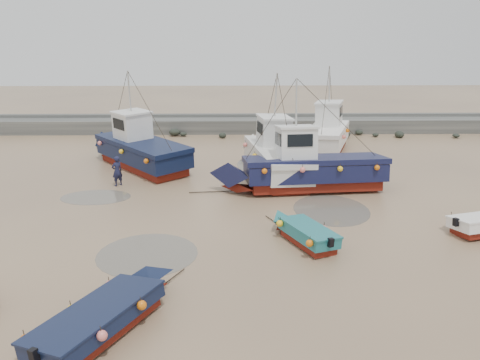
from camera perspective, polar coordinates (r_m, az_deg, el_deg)
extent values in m
plane|color=#A2835F|center=(21.18, -0.58, -6.41)|extent=(120.00, 120.00, 0.00)
cube|color=slate|center=(42.11, -0.83, 6.65)|extent=(60.00, 2.20, 1.20)
cube|color=slate|center=(43.17, -0.84, 7.90)|extent=(60.00, 0.60, 0.25)
ellipsoid|color=black|center=(39.61, 6.62, 5.38)|extent=(0.84, 0.86, 0.51)
ellipsoid|color=black|center=(41.51, 10.06, 5.86)|extent=(0.98, 1.07, 0.72)
ellipsoid|color=black|center=(42.25, 18.85, 5.29)|extent=(0.78, 0.90, 0.59)
ellipsoid|color=black|center=(43.87, 24.84, 4.94)|extent=(0.60, 0.70, 0.31)
ellipsoid|color=black|center=(40.95, -7.97, 5.81)|extent=(0.99, 0.80, 0.58)
ellipsoid|color=black|center=(41.86, 16.19, 5.31)|extent=(0.54, 0.46, 0.30)
ellipsoid|color=black|center=(41.38, 12.78, 5.47)|extent=(0.61, 0.47, 0.46)
ellipsoid|color=black|center=(40.71, -6.92, 5.59)|extent=(0.61, 0.53, 0.32)
ellipsoid|color=black|center=(42.30, 14.32, 5.65)|extent=(0.67, 0.55, 0.43)
ellipsoid|color=black|center=(40.57, -13.94, 5.39)|extent=(1.09, 0.88, 0.72)
ellipsoid|color=black|center=(40.52, -11.17, 5.34)|extent=(0.65, 0.60, 0.37)
ellipsoid|color=black|center=(40.76, 12.67, 5.44)|extent=(0.88, 0.64, 0.62)
ellipsoid|color=black|center=(39.84, -2.15, 5.45)|extent=(0.64, 0.62, 0.48)
ellipsoid|color=black|center=(41.42, 10.15, 5.62)|extent=(0.55, 0.45, 0.29)
cylinder|color=#615A4F|center=(19.60, -11.23, -8.85)|extent=(4.10, 4.10, 0.01)
cylinder|color=#615A4F|center=(24.23, 11.06, -3.56)|extent=(3.83, 3.83, 0.01)
cylinder|color=#615A4F|center=(26.72, -17.18, -2.01)|extent=(3.81, 3.81, 0.01)
cylinder|color=#615A4F|center=(31.88, 4.26, 1.89)|extent=(5.15, 5.15, 0.01)
cube|color=maroon|center=(15.23, -16.69, -17.04)|extent=(3.26, 4.17, 0.30)
cube|color=#101833|center=(15.03, -16.82, -15.86)|extent=(3.64, 4.56, 0.45)
pyramid|color=#101833|center=(16.33, -10.92, -10.67)|extent=(1.96, 1.52, 0.90)
cube|color=brown|center=(14.94, -16.88, -15.33)|extent=(3.00, 3.80, 0.10)
cube|color=#101833|center=(14.89, -16.91, -15.04)|extent=(3.75, 4.68, 0.07)
cube|color=black|center=(13.79, -23.56, -19.16)|extent=(0.28, 0.26, 0.35)
cylinder|color=black|center=(17.45, -8.71, -12.12)|extent=(1.00, 1.77, 0.04)
sphere|color=orange|center=(14.79, -24.58, -16.92)|extent=(0.30, 0.30, 0.30)
sphere|color=orange|center=(13.86, -16.11, -18.41)|extent=(0.30, 0.30, 0.30)
sphere|color=orange|center=(15.64, -19.69, -14.28)|extent=(0.30, 0.30, 0.30)
sphere|color=orange|center=(14.86, -11.56, -15.34)|extent=(0.30, 0.30, 0.30)
sphere|color=orange|center=(16.61, -15.43, -11.85)|extent=(0.30, 0.30, 0.30)
cube|color=maroon|center=(20.14, 8.25, -7.45)|extent=(2.12, 2.82, 0.30)
cube|color=#1F6A6F|center=(19.99, 8.29, -6.48)|extent=(2.37, 3.07, 0.45)
pyramid|color=#1F6A6F|center=(21.15, 5.64, -3.67)|extent=(1.46, 1.20, 0.90)
cube|color=brown|center=(19.92, 8.31, -6.05)|extent=(1.95, 2.56, 0.10)
cube|color=#1F6A6F|center=(19.89, 8.32, -5.81)|extent=(2.45, 3.15, 0.07)
cube|color=black|center=(18.86, 10.87, -7.57)|extent=(0.28, 0.26, 0.35)
cylinder|color=black|center=(22.13, 4.45, -5.29)|extent=(0.91, 1.82, 0.04)
sphere|color=orange|center=(18.72, 8.34, -7.86)|extent=(0.30, 0.30, 0.30)
sphere|color=orange|center=(20.37, 10.07, -5.78)|extent=(0.30, 0.30, 0.30)
sphere|color=orange|center=(20.40, 4.76, -5.51)|extent=(0.30, 0.30, 0.30)
cube|color=black|center=(22.44, 24.97, -4.79)|extent=(0.23, 0.26, 0.35)
sphere|color=orange|center=(23.34, 24.50, -4.08)|extent=(0.30, 0.30, 0.30)
cube|color=maroon|center=(31.58, -11.69, 1.93)|extent=(6.44, 7.03, 0.55)
cube|color=#0E1734|center=(31.39, -11.78, 3.25)|extent=(7.10, 7.70, 0.95)
pyramid|color=#0E1734|center=(35.09, -15.47, 5.66)|extent=(3.02, 2.86, 1.40)
cube|color=brown|center=(31.27, -11.83, 4.16)|extent=(6.90, 7.50, 0.08)
cube|color=#0E1734|center=(31.24, -11.85, 4.41)|extent=(7.26, 7.87, 0.30)
cube|color=white|center=(31.95, -12.91, 6.41)|extent=(2.76, 2.77, 1.70)
cube|color=white|center=(31.79, -13.02, 8.02)|extent=(2.98, 2.99, 0.12)
cube|color=black|center=(32.79, -13.80, 7.08)|extent=(1.28, 1.09, 0.68)
cylinder|color=#B7B7B2|center=(31.60, -13.19, 10.45)|extent=(0.10, 0.10, 2.60)
cylinder|color=black|center=(36.50, -16.07, 3.32)|extent=(1.97, 2.33, 0.05)
sphere|color=#EB746B|center=(27.99, -11.32, 2.28)|extent=(0.30, 0.30, 0.30)
sphere|color=#EB746B|center=(30.77, -7.97, 3.84)|extent=(0.30, 0.30, 0.30)
sphere|color=#EB746B|center=(30.63, -14.24, 3.40)|extent=(0.30, 0.30, 0.30)
sphere|color=#EB746B|center=(33.33, -10.91, 4.76)|extent=(0.30, 0.30, 0.30)
sphere|color=#EB746B|center=(33.35, -16.69, 4.34)|extent=(0.30, 0.30, 0.30)
cube|color=maroon|center=(28.94, 4.35, 0.81)|extent=(3.28, 7.17, 0.55)
cube|color=silver|center=(28.73, 4.39, 2.24)|extent=(3.74, 7.73, 0.95)
pyramid|color=silver|center=(32.57, 2.49, 5.39)|extent=(2.74, 1.83, 1.40)
cube|color=brown|center=(28.60, 4.41, 3.24)|extent=(3.61, 7.54, 0.08)
cube|color=silver|center=(28.57, 4.42, 3.51)|extent=(3.82, 7.90, 0.30)
cube|color=white|center=(29.30, 3.95, 5.83)|extent=(2.08, 2.27, 1.70)
cube|color=white|center=(29.13, 3.99, 7.58)|extent=(2.25, 2.45, 0.12)
cube|color=black|center=(30.22, 3.48, 6.69)|extent=(1.50, 0.30, 0.68)
cylinder|color=#B7B7B2|center=(28.92, 4.05, 10.23)|extent=(0.10, 0.10, 2.60)
cylinder|color=black|center=(34.06, 2.02, 3.01)|extent=(0.55, 2.97, 0.05)
sphere|color=#EB746B|center=(25.56, 3.09, 1.14)|extent=(0.30, 0.30, 0.30)
sphere|color=#EB746B|center=(27.67, 7.97, 2.28)|extent=(0.30, 0.30, 0.30)
sphere|color=#EB746B|center=(28.32, 1.69, 2.80)|extent=(0.30, 0.30, 0.30)
sphere|color=#EB746B|center=(30.39, 6.23, 3.74)|extent=(0.30, 0.30, 0.30)
sphere|color=#EB746B|center=(31.12, 0.53, 4.17)|extent=(0.30, 0.30, 0.30)
cube|color=maroon|center=(27.07, 8.99, -0.56)|extent=(7.44, 3.04, 0.55)
cube|color=#131637|center=(26.85, 9.06, 0.96)|extent=(8.00, 3.51, 0.95)
pyramid|color=#131637|center=(25.86, -0.41, 2.16)|extent=(1.67, 2.94, 1.40)
cube|color=brown|center=(26.71, 9.12, 2.02)|extent=(7.82, 3.38, 0.08)
cube|color=#131637|center=(26.67, 9.13, 2.31)|extent=(8.19, 3.58, 0.30)
cube|color=white|center=(26.18, 6.99, 4.30)|extent=(2.17, 2.15, 1.70)
cube|color=white|center=(25.98, 7.06, 6.26)|extent=(2.34, 2.32, 0.12)
cube|color=black|center=(25.91, 4.80, 4.81)|extent=(0.20, 1.68, 0.68)
cylinder|color=#B7B7B2|center=(25.75, 7.17, 9.22)|extent=(0.10, 0.10, 2.60)
cylinder|color=black|center=(26.28, -2.97, -1.48)|extent=(2.99, 0.32, 0.05)
sphere|color=#EB746B|center=(26.36, 16.47, 0.93)|extent=(0.30, 0.30, 0.30)
sphere|color=#EB746B|center=(28.75, 12.29, 2.63)|extent=(0.30, 0.30, 0.30)
sphere|color=#EB746B|center=(25.64, 12.20, 0.81)|extent=(0.30, 0.30, 0.30)
sphere|color=#EB746B|center=(28.18, 8.30, 2.54)|extent=(0.30, 0.30, 0.30)
sphere|color=#EB746B|center=(25.08, 7.72, 0.67)|extent=(0.30, 0.30, 0.30)
sphere|color=#EB746B|center=(27.74, 4.17, 2.44)|extent=(0.30, 0.30, 0.30)
sphere|color=#EB746B|center=(24.67, 3.06, 0.53)|extent=(0.30, 0.30, 0.30)
cube|color=maroon|center=(35.82, 10.58, 3.85)|extent=(3.87, 5.94, 0.55)
cube|color=white|center=(35.66, 10.65, 5.02)|extent=(4.36, 6.45, 0.95)
pyramid|color=white|center=(38.95, 11.48, 7.08)|extent=(2.84, 2.18, 1.40)
cube|color=brown|center=(35.55, 10.70, 5.83)|extent=(4.22, 6.29, 0.08)
cube|color=white|center=(35.52, 10.71, 6.06)|extent=(4.45, 6.60, 0.30)
cube|color=white|center=(36.14, 10.99, 7.80)|extent=(2.32, 2.47, 1.70)
cube|color=white|center=(36.00, 11.07, 9.23)|extent=(2.51, 2.67, 0.12)
cube|color=black|center=(37.10, 11.24, 8.43)|extent=(1.42, 0.55, 0.68)
cylinder|color=#B7B7B2|center=(35.83, 11.20, 11.38)|extent=(0.10, 0.10, 2.60)
cylinder|color=black|center=(40.31, 11.53, 4.97)|extent=(1.06, 2.84, 0.05)
sphere|color=#EB746B|center=(33.51, 7.76, 4.99)|extent=(0.30, 0.30, 0.30)
sphere|color=#EB746B|center=(34.27, 12.66, 5.00)|extent=(0.30, 0.30, 0.30)
sphere|color=#EB746B|center=(35.79, 8.50, 5.76)|extent=(0.30, 0.30, 0.30)
sphere|color=#EB746B|center=(36.58, 13.09, 5.76)|extent=(0.30, 0.30, 0.30)
sphere|color=#EB746B|center=(38.08, 9.16, 6.45)|extent=(0.30, 0.30, 0.30)
imported|color=#191B37|center=(28.37, -14.62, -0.66)|extent=(0.76, 0.75, 1.78)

